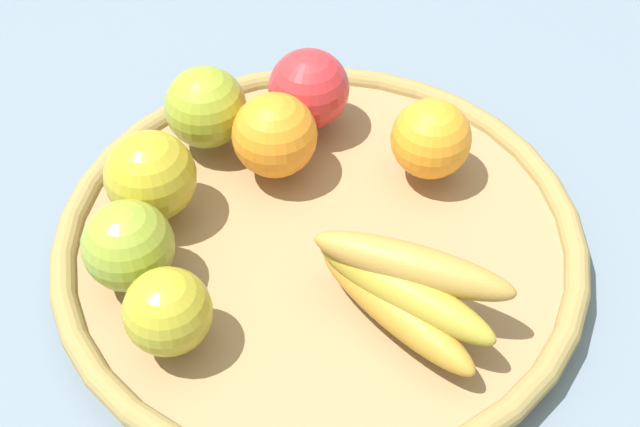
% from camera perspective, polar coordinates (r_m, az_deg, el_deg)
% --- Properties ---
extents(ground_plane, '(2.40, 2.40, 0.00)m').
position_cam_1_polar(ground_plane, '(0.78, -0.00, -2.84)').
color(ground_plane, slate).
rests_on(ground_plane, ground).
extents(basket, '(0.45, 0.45, 0.04)m').
position_cam_1_polar(basket, '(0.76, -0.00, -1.92)').
color(basket, '#9D7B51').
rests_on(basket, ground_plane).
extents(banana_bunch, '(0.16, 0.13, 0.06)m').
position_cam_1_polar(banana_bunch, '(0.67, 5.42, -4.82)').
color(banana_bunch, '#B8862C').
rests_on(banana_bunch, basket).
extents(apple_4, '(0.11, 0.11, 0.08)m').
position_cam_1_polar(apple_4, '(0.75, -10.86, 2.38)').
color(apple_4, gold).
rests_on(apple_4, basket).
extents(apple_2, '(0.08, 0.08, 0.08)m').
position_cam_1_polar(apple_2, '(0.82, -0.72, 8.02)').
color(apple_2, red).
rests_on(apple_2, basket).
extents(apple_3, '(0.10, 0.10, 0.07)m').
position_cam_1_polar(apple_3, '(0.70, -12.24, -2.03)').
color(apple_3, olive).
rests_on(apple_3, basket).
extents(orange_0, '(0.09, 0.09, 0.07)m').
position_cam_1_polar(orange_0, '(0.78, 7.15, 4.79)').
color(orange_0, orange).
rests_on(orange_0, basket).
extents(apple_1, '(0.08, 0.08, 0.07)m').
position_cam_1_polar(apple_1, '(0.66, -9.77, -6.23)').
color(apple_1, '#ACA028').
rests_on(apple_1, basket).
extents(orange_1, '(0.11, 0.11, 0.08)m').
position_cam_1_polar(orange_1, '(0.78, -2.94, 5.06)').
color(orange_1, orange).
rests_on(orange_1, basket).
extents(apple_0, '(0.08, 0.08, 0.07)m').
position_cam_1_polar(apple_0, '(0.81, -7.37, 6.80)').
color(apple_0, '#91A02A').
rests_on(apple_0, basket).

